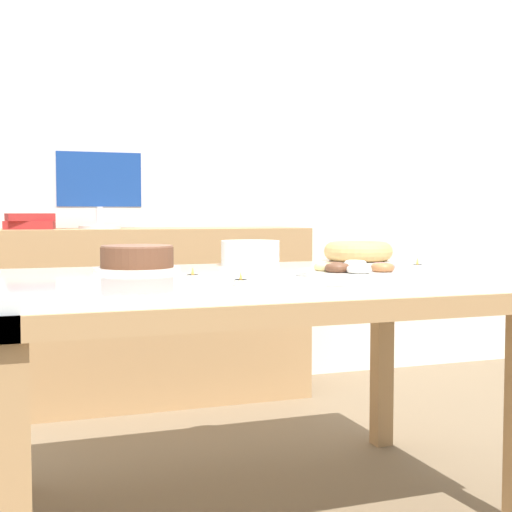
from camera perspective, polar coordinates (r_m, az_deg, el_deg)
name	(u,v)px	position (r m, az deg, el deg)	size (l,w,h in m)	color
ground_plane	(249,507)	(2.41, -0.53, -19.47)	(12.00, 12.00, 0.00)	#7A664C
wall_back	(145,145)	(3.87, -8.88, 8.79)	(8.00, 0.10, 2.60)	white
dining_table	(249,302)	(2.23, -0.54, -3.74)	(1.54, 0.94, 0.75)	silver
sideboard	(158,315)	(3.59, -7.85, -4.67)	(1.48, 0.44, 0.86)	tan
computer_monitor	(99,189)	(3.51, -12.43, 5.24)	(0.42, 0.20, 0.38)	silver
book_stack	(30,221)	(3.49, -17.65, 2.66)	(0.24, 0.20, 0.07)	maroon
cake_chocolate_round	(137,259)	(2.35, -9.49, -0.23)	(0.28, 0.28, 0.08)	silver
cake_golden_bundt	(358,253)	(2.66, 8.17, 0.21)	(0.29, 0.29, 0.08)	silver
pastry_platter	(355,271)	(2.19, 7.89, -1.19)	(0.36, 0.36, 0.04)	silver
plate_stack	(250,253)	(2.56, -0.47, 0.24)	(0.21, 0.21, 0.09)	silver
tealight_right_edge	(193,277)	(2.00, -5.08, -1.67)	(0.04, 0.04, 0.04)	silver
tealight_centre	(417,266)	(2.45, 12.78, -0.81)	(0.04, 0.04, 0.04)	silver
tealight_left_edge	(241,282)	(1.85, -1.23, -2.08)	(0.04, 0.04, 0.04)	silver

